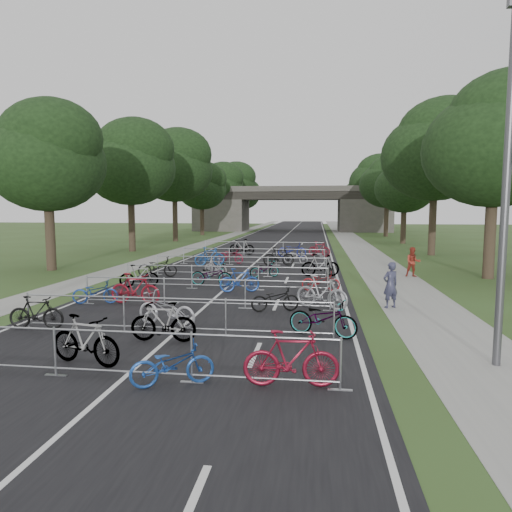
# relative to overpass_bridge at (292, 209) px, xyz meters

# --- Properties ---
(ground) EXTENTS (200.00, 200.00, 0.00)m
(ground) POSITION_rel_overpass_bridge_xyz_m (0.00, -65.00, -3.53)
(ground) COLOR #364B20
(ground) RESTS_ON ground
(road) EXTENTS (11.00, 140.00, 0.01)m
(road) POSITION_rel_overpass_bridge_xyz_m (0.00, -15.00, -3.53)
(road) COLOR black
(road) RESTS_ON ground
(sidewalk_right) EXTENTS (3.00, 140.00, 0.01)m
(sidewalk_right) POSITION_rel_overpass_bridge_xyz_m (8.00, -15.00, -3.53)
(sidewalk_right) COLOR gray
(sidewalk_right) RESTS_ON ground
(sidewalk_left) EXTENTS (2.00, 140.00, 0.01)m
(sidewalk_left) POSITION_rel_overpass_bridge_xyz_m (-7.50, -15.00, -3.53)
(sidewalk_left) COLOR gray
(sidewalk_left) RESTS_ON ground
(lane_markings) EXTENTS (0.12, 140.00, 0.00)m
(lane_markings) POSITION_rel_overpass_bridge_xyz_m (0.00, -15.00, -3.53)
(lane_markings) COLOR silver
(lane_markings) RESTS_ON ground
(overpass_bridge) EXTENTS (31.00, 8.00, 7.05)m
(overpass_bridge) POSITION_rel_overpass_bridge_xyz_m (0.00, 0.00, 0.00)
(overpass_bridge) COLOR #45433D
(overpass_bridge) RESTS_ON ground
(lamppost) EXTENTS (0.61, 0.65, 8.21)m
(lamppost) POSITION_rel_overpass_bridge_xyz_m (8.33, -63.00, 0.75)
(lamppost) COLOR #4C4C51
(lamppost) RESTS_ON ground
(tree_left_0) EXTENTS (6.72, 6.72, 10.25)m
(tree_left_0) POSITION_rel_overpass_bridge_xyz_m (-11.39, -49.07, 2.96)
(tree_left_0) COLOR #33261C
(tree_left_0) RESTS_ON ground
(tree_right_0) EXTENTS (7.17, 7.17, 10.93)m
(tree_right_0) POSITION_rel_overpass_bridge_xyz_m (13.11, -49.07, 3.39)
(tree_right_0) COLOR #33261C
(tree_right_0) RESTS_ON ground
(tree_left_1) EXTENTS (7.56, 7.56, 11.53)m
(tree_left_1) POSITION_rel_overpass_bridge_xyz_m (-11.39, -37.07, 3.77)
(tree_left_1) COLOR #33261C
(tree_left_1) RESTS_ON ground
(tree_right_1) EXTENTS (8.18, 8.18, 12.47)m
(tree_right_1) POSITION_rel_overpass_bridge_xyz_m (13.11, -37.07, 4.37)
(tree_right_1) COLOR #33261C
(tree_right_1) RESTS_ON ground
(tree_left_2) EXTENTS (8.40, 8.40, 12.81)m
(tree_left_2) POSITION_rel_overpass_bridge_xyz_m (-11.39, -25.07, 4.58)
(tree_left_2) COLOR #33261C
(tree_left_2) RESTS_ON ground
(tree_right_2) EXTENTS (6.16, 6.16, 9.39)m
(tree_right_2) POSITION_rel_overpass_bridge_xyz_m (13.11, -25.07, 2.41)
(tree_right_2) COLOR #33261C
(tree_right_2) RESTS_ON ground
(tree_left_3) EXTENTS (6.72, 6.72, 10.25)m
(tree_left_3) POSITION_rel_overpass_bridge_xyz_m (-11.39, -13.07, 2.96)
(tree_left_3) COLOR #33261C
(tree_left_3) RESTS_ON ground
(tree_right_3) EXTENTS (7.17, 7.17, 10.93)m
(tree_right_3) POSITION_rel_overpass_bridge_xyz_m (13.11, -13.07, 3.39)
(tree_right_3) COLOR #33261C
(tree_right_3) RESTS_ON ground
(tree_left_4) EXTENTS (7.56, 7.56, 11.53)m
(tree_left_4) POSITION_rel_overpass_bridge_xyz_m (-11.39, -1.07, 3.77)
(tree_left_4) COLOR #33261C
(tree_left_4) RESTS_ON ground
(tree_right_4) EXTENTS (8.18, 8.18, 12.47)m
(tree_right_4) POSITION_rel_overpass_bridge_xyz_m (13.11, -1.07, 4.37)
(tree_right_4) COLOR #33261C
(tree_right_4) RESTS_ON ground
(tree_left_5) EXTENTS (8.40, 8.40, 12.81)m
(tree_left_5) POSITION_rel_overpass_bridge_xyz_m (-11.39, 10.93, 4.58)
(tree_left_5) COLOR #33261C
(tree_left_5) RESTS_ON ground
(tree_right_5) EXTENTS (6.16, 6.16, 9.39)m
(tree_right_5) POSITION_rel_overpass_bridge_xyz_m (13.11, 10.93, 2.41)
(tree_right_5) COLOR #33261C
(tree_right_5) RESTS_ON ground
(tree_left_6) EXTENTS (6.72, 6.72, 10.25)m
(tree_left_6) POSITION_rel_overpass_bridge_xyz_m (-11.39, 22.93, 2.96)
(tree_left_6) COLOR #33261C
(tree_left_6) RESTS_ON ground
(tree_right_6) EXTENTS (7.17, 7.17, 10.93)m
(tree_right_6) POSITION_rel_overpass_bridge_xyz_m (13.11, 22.93, 3.39)
(tree_right_6) COLOR #33261C
(tree_right_6) RESTS_ON ground
(barrier_row_0) EXTENTS (9.70, 0.08, 1.10)m
(barrier_row_0) POSITION_rel_overpass_bridge_xyz_m (0.00, -65.00, -2.99)
(barrier_row_0) COLOR #95979C
(barrier_row_0) RESTS_ON ground
(barrier_row_1) EXTENTS (9.70, 0.08, 1.10)m
(barrier_row_1) POSITION_rel_overpass_bridge_xyz_m (0.00, -61.40, -2.99)
(barrier_row_1) COLOR #95979C
(barrier_row_1) RESTS_ON ground
(barrier_row_2) EXTENTS (9.70, 0.08, 1.10)m
(barrier_row_2) POSITION_rel_overpass_bridge_xyz_m (0.00, -57.80, -2.99)
(barrier_row_2) COLOR #95979C
(barrier_row_2) RESTS_ON ground
(barrier_row_3) EXTENTS (9.70, 0.08, 1.10)m
(barrier_row_3) POSITION_rel_overpass_bridge_xyz_m (0.00, -54.00, -2.99)
(barrier_row_3) COLOR #95979C
(barrier_row_3) RESTS_ON ground
(barrier_row_4) EXTENTS (9.70, 0.08, 1.10)m
(barrier_row_4) POSITION_rel_overpass_bridge_xyz_m (0.00, -50.00, -2.99)
(barrier_row_4) COLOR #95979C
(barrier_row_4) RESTS_ON ground
(barrier_row_5) EXTENTS (9.70, 0.08, 1.10)m
(barrier_row_5) POSITION_rel_overpass_bridge_xyz_m (0.00, -45.00, -2.99)
(barrier_row_5) COLOR #95979C
(barrier_row_5) RESTS_ON ground
(barrier_row_6) EXTENTS (9.70, 0.08, 1.10)m
(barrier_row_6) POSITION_rel_overpass_bridge_xyz_m (0.00, -39.00, -2.99)
(barrier_row_6) COLOR #95979C
(barrier_row_6) RESTS_ON ground
(bike_1) EXTENTS (2.04, 1.04, 1.18)m
(bike_1) POSITION_rel_overpass_bridge_xyz_m (-1.22, -64.25, -2.94)
(bike_1) COLOR #95979C
(bike_1) RESTS_ON ground
(bike_2) EXTENTS (1.83, 1.27, 0.91)m
(bike_2) POSITION_rel_overpass_bridge_xyz_m (1.18, -65.20, -3.08)
(bike_2) COLOR #1B4597
(bike_2) RESTS_ON ground
(bike_3) EXTENTS (2.02, 0.72, 1.19)m
(bike_3) POSITION_rel_overpass_bridge_xyz_m (3.61, -64.96, -2.94)
(bike_3) COLOR maroon
(bike_3) RESTS_ON ground
(bike_4) EXTENTS (1.73, 0.63, 1.02)m
(bike_4) POSITION_rel_overpass_bridge_xyz_m (-4.30, -61.46, -3.03)
(bike_4) COLOR black
(bike_4) RESTS_ON ground
(bike_5) EXTENTS (2.18, 1.28, 1.08)m
(bike_5) POSITION_rel_overpass_bridge_xyz_m (-0.49, -60.66, -2.99)
(bike_5) COLOR #BABAC2
(bike_5) RESTS_ON ground
(bike_6) EXTENTS (1.86, 0.54, 1.11)m
(bike_6) POSITION_rel_overpass_bridge_xyz_m (-0.05, -62.22, -2.98)
(bike_6) COLOR #95979C
(bike_6) RESTS_ON ground
(bike_7) EXTENTS (2.14, 1.31, 1.06)m
(bike_7) POSITION_rel_overpass_bridge_xyz_m (4.30, -61.11, -3.00)
(bike_7) COLOR #95979C
(bike_7) RESTS_ON ground
(bike_8) EXTENTS (1.81, 1.01, 0.90)m
(bike_8) POSITION_rel_overpass_bridge_xyz_m (-4.30, -57.73, -3.08)
(bike_8) COLOR navy
(bike_8) RESTS_ON ground
(bike_9) EXTENTS (2.01, 0.65, 1.19)m
(bike_9) POSITION_rel_overpass_bridge_xyz_m (-2.75, -57.61, -2.94)
(bike_9) COLOR maroon
(bike_9) RESTS_ON ground
(bike_10) EXTENTS (1.83, 1.10, 0.91)m
(bike_10) POSITION_rel_overpass_bridge_xyz_m (2.66, -58.15, -3.08)
(bike_10) COLOR black
(bike_10) RESTS_ON ground
(bike_11) EXTENTS (2.08, 1.37, 1.22)m
(bike_11) POSITION_rel_overpass_bridge_xyz_m (4.30, -57.51, -2.92)
(bike_11) COLOR #929399
(bike_11) RESTS_ON ground
(bike_12) EXTENTS (1.83, 1.12, 1.06)m
(bike_12) POSITION_rel_overpass_bridge_xyz_m (-4.04, -54.03, -3.00)
(bike_12) COLOR #95979C
(bike_12) RESTS_ON ground
(bike_13) EXTENTS (2.09, 0.89, 1.07)m
(bike_13) POSITION_rel_overpass_bridge_xyz_m (-0.78, -53.28, -3.00)
(bike_13) COLOR #95979C
(bike_13) RESTS_ON ground
(bike_14) EXTENTS (1.82, 0.92, 1.05)m
(bike_14) POSITION_rel_overpass_bridge_xyz_m (0.78, -54.62, -3.01)
(bike_14) COLOR navy
(bike_14) RESTS_ON ground
(bike_15) EXTENTS (1.67, 0.58, 0.88)m
(bike_15) POSITION_rel_overpass_bridge_xyz_m (4.30, -53.86, -3.09)
(bike_15) COLOR maroon
(bike_15) RESTS_ON ground
(bike_16) EXTENTS (2.16, 1.09, 1.08)m
(bike_16) POSITION_rel_overpass_bridge_xyz_m (-4.30, -50.83, -2.99)
(bike_16) COLOR black
(bike_16) RESTS_ON ground
(bike_17) EXTENTS (1.63, 1.20, 0.97)m
(bike_17) POSITION_rel_overpass_bridge_xyz_m (-1.32, -50.03, -3.05)
(bike_17) COLOR #97959C
(bike_17) RESTS_ON ground
(bike_18) EXTENTS (1.74, 1.38, 0.88)m
(bike_18) POSITION_rel_overpass_bridge_xyz_m (1.37, -50.28, -3.09)
(bike_18) COLOR #95979C
(bike_18) RESTS_ON ground
(bike_19) EXTENTS (2.10, 0.86, 1.22)m
(bike_19) POSITION_rel_overpass_bridge_xyz_m (4.30, -49.49, -2.92)
(bike_19) COLOR #95979C
(bike_19) RESTS_ON ground
(bike_20) EXTENTS (1.99, 1.49, 1.19)m
(bike_20) POSITION_rel_overpass_bridge_xyz_m (-2.64, -45.87, -2.94)
(bike_20) COLOR #1B4E99
(bike_20) RESTS_ON ground
(bike_21) EXTENTS (2.10, 1.48, 1.05)m
(bike_21) POSITION_rel_overpass_bridge_xyz_m (-1.57, -44.29, -3.01)
(bike_21) COLOR maroon
(bike_21) RESTS_ON ground
(bike_22) EXTENTS (2.09, 1.13, 1.21)m
(bike_22) POSITION_rel_overpass_bridge_xyz_m (1.71, -45.27, -2.93)
(bike_22) COLOR black
(bike_22) RESTS_ON ground
(bike_23) EXTENTS (1.94, 1.48, 0.98)m
(bike_23) POSITION_rel_overpass_bridge_xyz_m (2.73, -43.99, -3.04)
(bike_23) COLOR #96989D
(bike_23) RESTS_ON ground
(bike_25) EXTENTS (2.10, 0.83, 1.23)m
(bike_25) POSITION_rel_overpass_bridge_xyz_m (-1.79, -38.54, -2.92)
(bike_25) COLOR #95979C
(bike_25) RESTS_ON ground
(bike_26) EXTENTS (2.13, 0.79, 1.11)m
(bike_26) POSITION_rel_overpass_bridge_xyz_m (2.27, -39.91, -2.98)
(bike_26) COLOR navy
(bike_26) RESTS_ON ground
(bike_27) EXTENTS (1.87, 1.32, 1.11)m
(bike_27) POSITION_rel_overpass_bridge_xyz_m (4.30, -39.06, -2.98)
(bike_27) COLOR maroon
(bike_27) RESTS_ON ground
(pedestrian_a) EXTENTS (0.74, 0.65, 1.70)m
(pedestrian_a) POSITION_rel_overpass_bridge_xyz_m (6.80, -56.99, -2.68)
(pedestrian_a) COLOR #313149
(pedestrian_a) RESTS_ON ground
(pedestrian_b) EXTENTS (0.79, 0.63, 1.59)m
(pedestrian_b) POSITION_rel_overpass_bridge_xyz_m (9.20, -48.97, -2.74)
(pedestrian_b) COLOR #9D3022
(pedestrian_b) RESTS_ON ground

